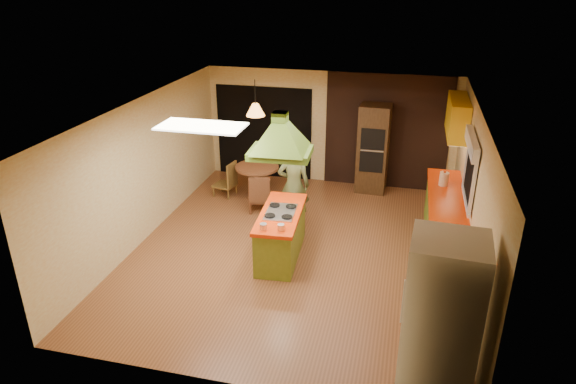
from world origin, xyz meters
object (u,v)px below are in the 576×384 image
(refrigerator, at_px, (441,318))
(canister_large, at_px, (444,179))
(wall_oven, at_px, (373,149))
(kitchen_island, at_px, (281,234))
(dining_table, at_px, (257,175))
(man, at_px, (294,185))

(refrigerator, xyz_separation_m, canister_large, (0.17, 4.04, 0.06))
(wall_oven, distance_m, canister_large, 2.16)
(kitchen_island, distance_m, wall_oven, 3.48)
(refrigerator, bearing_deg, wall_oven, 105.71)
(wall_oven, relative_size, dining_table, 2.09)
(man, relative_size, refrigerator, 0.83)
(canister_large, bearing_deg, dining_table, 169.06)
(kitchen_island, relative_size, dining_table, 1.82)
(refrigerator, xyz_separation_m, wall_oven, (-1.23, 5.68, -0.02))
(canister_large, bearing_deg, wall_oven, 130.19)
(kitchen_island, bearing_deg, wall_oven, 65.45)
(wall_oven, relative_size, canister_large, 7.88)
(kitchen_island, height_order, dining_table, kitchen_island)
(kitchen_island, bearing_deg, dining_table, 112.01)
(dining_table, relative_size, canister_large, 3.77)
(man, bearing_deg, refrigerator, 114.52)
(dining_table, height_order, canister_large, canister_large)
(refrigerator, height_order, canister_large, refrigerator)
(man, height_order, wall_oven, wall_oven)
(refrigerator, distance_m, canister_large, 4.04)
(wall_oven, bearing_deg, man, -119.06)
(man, xyz_separation_m, wall_oven, (1.27, 2.05, 0.14))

